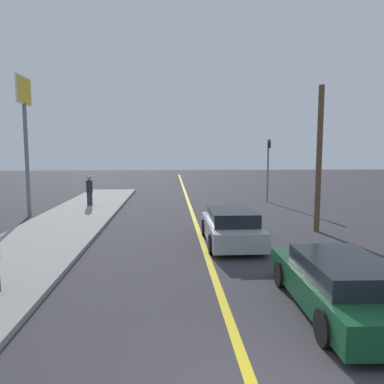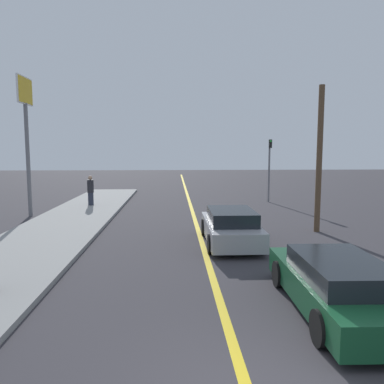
{
  "view_description": "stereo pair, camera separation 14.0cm",
  "coord_description": "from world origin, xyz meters",
  "px_view_note": "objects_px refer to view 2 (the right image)",
  "views": [
    {
      "loc": [
        -1.19,
        -4.76,
        3.49
      ],
      "look_at": [
        -0.25,
        11.54,
        1.65
      ],
      "focal_mm": 35.0,
      "sensor_mm": 36.0,
      "label": 1
    },
    {
      "loc": [
        -1.05,
        -4.76,
        3.49
      ],
      "look_at": [
        -0.25,
        11.54,
        1.65
      ],
      "focal_mm": 35.0,
      "sensor_mm": 36.0,
      "label": 2
    }
  ],
  "objects_px": {
    "pedestrian_mid_group": "(91,190)",
    "utility_pole": "(319,160)",
    "roadside_sign": "(26,114)",
    "traffic_light": "(269,164)",
    "car_ahead_center": "(231,227)",
    "car_near_right_lane": "(337,285)"
  },
  "relations": [
    {
      "from": "traffic_light",
      "to": "utility_pole",
      "type": "height_order",
      "value": "utility_pole"
    },
    {
      "from": "car_near_right_lane",
      "to": "pedestrian_mid_group",
      "type": "bearing_deg",
      "value": 120.67
    },
    {
      "from": "car_ahead_center",
      "to": "pedestrian_mid_group",
      "type": "distance_m",
      "value": 11.64
    },
    {
      "from": "car_near_right_lane",
      "to": "utility_pole",
      "type": "xyz_separation_m",
      "value": [
        2.64,
        7.89,
        2.47
      ]
    },
    {
      "from": "car_ahead_center",
      "to": "utility_pole",
      "type": "height_order",
      "value": "utility_pole"
    },
    {
      "from": "pedestrian_mid_group",
      "to": "utility_pole",
      "type": "relative_size",
      "value": 0.29
    },
    {
      "from": "car_ahead_center",
      "to": "pedestrian_mid_group",
      "type": "xyz_separation_m",
      "value": [
        -7.14,
        9.18,
        0.4
      ]
    },
    {
      "from": "roadside_sign",
      "to": "utility_pole",
      "type": "height_order",
      "value": "roadside_sign"
    },
    {
      "from": "pedestrian_mid_group",
      "to": "traffic_light",
      "type": "bearing_deg",
      "value": 8.96
    },
    {
      "from": "car_ahead_center",
      "to": "traffic_light",
      "type": "relative_size",
      "value": 1.07
    },
    {
      "from": "traffic_light",
      "to": "car_near_right_lane",
      "type": "bearing_deg",
      "value": -99.58
    },
    {
      "from": "pedestrian_mid_group",
      "to": "utility_pole",
      "type": "distance_m",
      "value": 13.47
    },
    {
      "from": "car_near_right_lane",
      "to": "traffic_light",
      "type": "distance_m",
      "value": 17.31
    },
    {
      "from": "car_ahead_center",
      "to": "traffic_light",
      "type": "height_order",
      "value": "traffic_light"
    },
    {
      "from": "car_ahead_center",
      "to": "traffic_light",
      "type": "distance_m",
      "value": 11.92
    },
    {
      "from": "traffic_light",
      "to": "utility_pole",
      "type": "xyz_separation_m",
      "value": [
        -0.23,
        -9.07,
        0.53
      ]
    },
    {
      "from": "pedestrian_mid_group",
      "to": "traffic_light",
      "type": "relative_size",
      "value": 0.43
    },
    {
      "from": "utility_pole",
      "to": "traffic_light",
      "type": "bearing_deg",
      "value": 88.57
    },
    {
      "from": "car_near_right_lane",
      "to": "pedestrian_mid_group",
      "type": "relative_size",
      "value": 2.66
    },
    {
      "from": "pedestrian_mid_group",
      "to": "roadside_sign",
      "type": "bearing_deg",
      "value": -130.75
    },
    {
      "from": "traffic_light",
      "to": "roadside_sign",
      "type": "relative_size",
      "value": 0.58
    },
    {
      "from": "car_ahead_center",
      "to": "utility_pole",
      "type": "relative_size",
      "value": 0.72
    }
  ]
}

